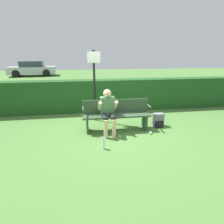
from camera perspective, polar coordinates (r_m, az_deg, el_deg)
ground_plane at (r=5.11m, az=1.51°, el=-5.84°), size 40.00×40.00×0.00m
hedge_back at (r=6.72m, az=-1.24°, el=5.52°), size 12.00×0.54×1.18m
park_bench at (r=4.99m, az=1.44°, el=-0.63°), size 1.91×0.41×0.87m
person_seated at (r=4.75m, az=-1.35°, el=0.88°), size 0.52×0.67×1.19m
backpack at (r=5.47m, az=14.84°, el=-2.62°), size 0.31×0.26×0.40m
water_bottle at (r=4.10m, az=-2.80°, el=-10.37°), size 0.07×0.07×0.27m
signpost at (r=5.50m, az=-5.77°, el=10.01°), size 0.39×0.09×2.21m
parked_car at (r=19.10m, az=-24.55°, el=12.69°), size 4.43×2.17×1.41m
litter_crumple at (r=4.95m, az=12.54°, el=-6.65°), size 0.07×0.07×0.07m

